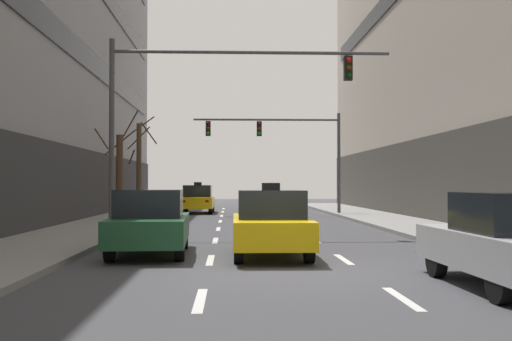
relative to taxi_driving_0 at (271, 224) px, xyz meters
name	(u,v)px	position (x,y,z in m)	size (l,w,h in m)	color
ground_plane	(285,272)	(0.12, -2.63, -0.81)	(120.00, 120.00, 0.00)	#424247
lane_stripe_l1_s3	(200,300)	(-1.46, -5.63, -0.80)	(0.16, 2.00, 0.01)	silver
lane_stripe_l1_s4	(210,260)	(-1.46, -0.63, -0.80)	(0.16, 2.00, 0.01)	silver
lane_stripe_l1_s5	(215,240)	(-1.46, 4.37, -0.80)	(0.16, 2.00, 0.01)	silver
lane_stripe_l1_s6	(218,229)	(-1.46, 9.37, -0.80)	(0.16, 2.00, 0.01)	silver
lane_stripe_l1_s7	(220,221)	(-1.46, 14.37, -0.80)	(0.16, 2.00, 0.01)	silver
lane_stripe_l1_s8	(222,216)	(-1.46, 19.37, -0.80)	(0.16, 2.00, 0.01)	silver
lane_stripe_l1_s9	(223,212)	(-1.46, 24.37, -0.80)	(0.16, 2.00, 0.01)	silver
lane_stripe_l1_s10	(223,209)	(-1.46, 29.37, -0.80)	(0.16, 2.00, 0.01)	silver
lane_stripe_l2_s3	(402,298)	(1.69, -5.63, -0.80)	(0.16, 2.00, 0.01)	silver
lane_stripe_l2_s4	(343,259)	(1.69, -0.63, -0.80)	(0.16, 2.00, 0.01)	silver
lane_stripe_l2_s5	(315,240)	(1.69, 4.37, -0.80)	(0.16, 2.00, 0.01)	silver
lane_stripe_l2_s6	(297,229)	(1.69, 9.37, -0.80)	(0.16, 2.00, 0.01)	silver
lane_stripe_l2_s7	(286,221)	(1.69, 14.37, -0.80)	(0.16, 2.00, 0.01)	silver
lane_stripe_l2_s8	(278,216)	(1.69, 19.37, -0.80)	(0.16, 2.00, 0.01)	silver
lane_stripe_l2_s9	(272,212)	(1.69, 24.37, -0.80)	(0.16, 2.00, 0.01)	silver
lane_stripe_l2_s10	(267,209)	(1.69, 29.37, -0.80)	(0.16, 2.00, 0.01)	silver
taxi_driving_0	(271,224)	(0.00, 0.00, 0.00)	(1.86, 4.38, 1.82)	black
car_driving_1	(150,223)	(-3.02, 0.47, 0.00)	(2.00, 4.46, 1.65)	black
taxi_driving_2	(198,199)	(-2.95, 22.67, 0.03)	(1.97, 4.58, 1.89)	black
car_parked_1	(511,241)	(3.80, -4.84, 0.00)	(1.91, 4.42, 1.65)	black
traffic_signal_0	(198,97)	(-2.10, 5.86, 3.95)	(9.61, 0.35, 6.59)	#4C4C51
traffic_signal_1	(286,140)	(2.21, 19.89, 3.46)	(8.41, 0.35, 5.71)	#4C4C51
street_tree_0	(139,166)	(-5.97, 18.80, 1.95)	(1.80, 1.81, 5.46)	#4C3823
street_tree_1	(119,174)	(-5.99, 12.87, 1.42)	(2.05, 2.05, 5.04)	#4C3823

